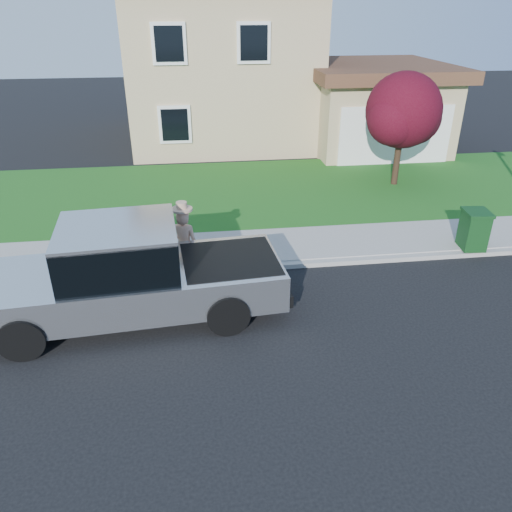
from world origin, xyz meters
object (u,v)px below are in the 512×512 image
(woman, at_px, (184,245))
(ornamental_tree, at_px, (404,114))
(trash_bin, at_px, (474,229))
(pickup_truck, at_px, (129,276))

(woman, xyz_separation_m, ornamental_tree, (7.57, 5.95, 1.64))
(trash_bin, bearing_deg, woman, -169.69)
(pickup_truck, height_order, trash_bin, pickup_truck)
(trash_bin, bearing_deg, ornamental_tree, 95.98)
(pickup_truck, relative_size, trash_bin, 6.30)
(woman, bearing_deg, pickup_truck, 67.43)
(woman, distance_m, trash_bin, 7.56)
(woman, relative_size, trash_bin, 1.93)
(pickup_truck, relative_size, ornamental_tree, 1.68)
(pickup_truck, height_order, ornamental_tree, ornamental_tree)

